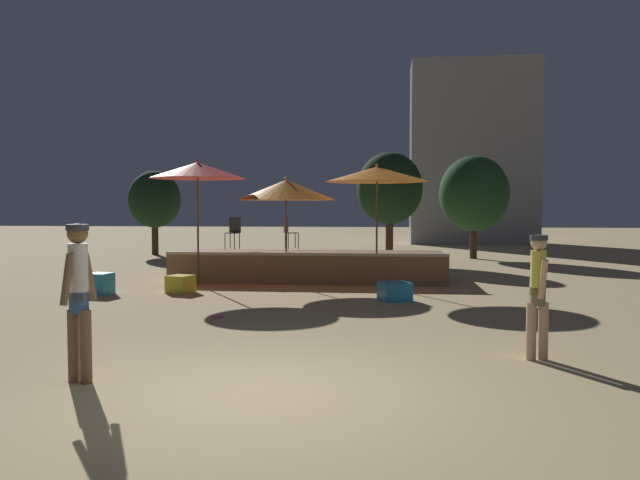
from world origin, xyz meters
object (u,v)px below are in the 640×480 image
Objects in this scene: patio_umbrella_2 at (197,171)px; background_tree_0 at (155,200)px; bistro_chair_0 at (289,230)px; frisbee_disc at (218,317)px; cube_seat_2 at (395,291)px; cube_seat_1 at (180,284)px; background_tree_2 at (474,194)px; person_0 at (79,292)px; bistro_chair_1 at (234,230)px; patio_umbrella_1 at (377,174)px; patio_umbrella_0 at (286,190)px; background_tree_1 at (390,189)px; person_1 at (538,291)px; cube_seat_0 at (100,284)px.

patio_umbrella_2 is 0.90× the size of background_tree_0.
bistro_chair_0 is at bearing -49.27° from background_tree_0.
bistro_chair_0 is 6.64m from frisbee_disc.
cube_seat_1 is at bearing 171.61° from cube_seat_2.
frisbee_disc is at bearing -114.45° from background_tree_2.
person_0 is 2.02× the size of bistro_chair_1.
patio_umbrella_1 reaches higher than cube_seat_1.
bistro_chair_1 reaches higher than frisbee_disc.
cube_seat_1 is at bearing -126.93° from background_tree_2.
bistro_chair_1 is at bearing 109.94° from person_0.
cube_seat_1 is 5.07m from cube_seat_2.
bistro_chair_1 is at bearing 80.77° from cube_seat_1.
cube_seat_1 is (-2.21, -1.94, -2.26)m from patio_umbrella_0.
background_tree_2 is at bearing 68.29° from patio_umbrella_1.
background_tree_0 reaches higher than patio_umbrella_1.
bistro_chair_0 is 0.25× the size of background_tree_0.
background_tree_2 is (6.44, 14.16, 2.54)m from frisbee_disc.
person_0 is at bearing -109.02° from patio_umbrella_1.
cube_seat_2 is 0.19× the size of background_tree_1.
bistro_chair_1 is at bearing 69.86° from bistro_chair_0.
cube_seat_1 is 0.16× the size of background_tree_2.
patio_umbrella_2 is 3.60× the size of bistro_chair_1.
bistro_chair_0 is 1.56m from bistro_chair_1.
frisbee_disc is at bearing 143.73° from person_1.
cube_seat_2 is at bearing -50.66° from background_tree_0.
patio_umbrella_0 is at bearing 112.02° from person_1.
person_1 is 7.45× the size of frisbee_disc.
patio_umbrella_1 is 4.01× the size of cube_seat_2.
cube_seat_1 is 0.84× the size of cube_seat_2.
patio_umbrella_2 is 6.10m from cube_seat_2.
patio_umbrella_2 is 9.20m from person_0.
cube_seat_2 is 0.19× the size of background_tree_2.
background_tree_0 is (-6.44, 19.05, 1.32)m from person_0.
bistro_chair_0 is at bearing 108.92° from person_1.
frisbee_disc is (-0.27, -6.49, -1.37)m from bistro_chair_0.
patio_umbrella_0 is at bearing -123.75° from background_tree_2.
person_0 is at bearing -65.89° from cube_seat_0.
background_tree_2 reaches higher than cube_seat_2.
cube_seat_0 is 6.76m from cube_seat_2.
background_tree_1 is (2.71, 6.83, 0.24)m from patio_umbrella_0.
background_tree_1 reaches higher than cube_seat_2.
patio_umbrella_2 is at bearing -63.51° from background_tree_0.
background_tree_0 is at bearing 164.41° from background_tree_1.
person_1 is at bearing -55.68° from background_tree_0.
patio_umbrella_2 reaches higher than patio_umbrella_1.
cube_seat_1 is 3.68m from frisbee_disc.
patio_umbrella_1 is 9.97m from person_0.
frisbee_disc is at bearing -104.61° from background_tree_1.
cube_seat_2 is at bearing 37.47° from frisbee_disc.
background_tree_1 reaches higher than patio_umbrella_2.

